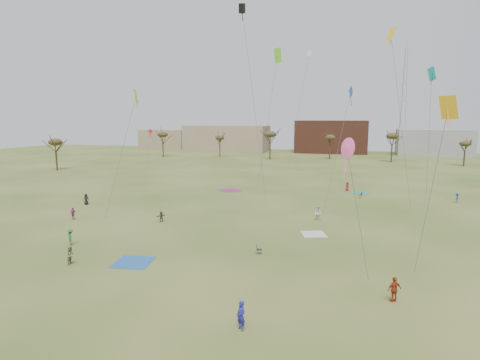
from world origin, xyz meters
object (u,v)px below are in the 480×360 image
(spectator_fore_a, at_px, (394,289))
(camp_chair_center, at_px, (259,251))
(flyer_near_right, at_px, (241,316))
(radio_tower, at_px, (403,101))
(flyer_near_center, at_px, (71,237))
(camp_chair_right, at_px, (360,196))

(spectator_fore_a, xyz_separation_m, camp_chair_center, (-11.56, 7.13, -0.67))
(flyer_near_right, distance_m, radio_tower, 139.87)
(radio_tower, bearing_deg, flyer_near_center, -109.49)
(camp_chair_center, distance_m, camp_chair_right, 32.42)
(flyer_near_right, height_order, camp_chair_right, flyer_near_right)
(spectator_fore_a, bearing_deg, flyer_near_right, 1.80)
(spectator_fore_a, distance_m, radio_tower, 132.09)
(camp_chair_center, distance_m, radio_tower, 126.96)
(flyer_near_center, height_order, flyer_near_right, flyer_near_right)
(flyer_near_center, xyz_separation_m, flyer_near_right, (21.37, -11.02, 0.09))
(camp_chair_right, bearing_deg, spectator_fore_a, -14.01)
(flyer_near_right, distance_m, camp_chair_center, 13.94)
(camp_chair_center, bearing_deg, flyer_near_center, 83.00)
(flyer_near_right, height_order, spectator_fore_a, flyer_near_right)
(flyer_near_right, bearing_deg, camp_chair_center, 135.33)
(flyer_near_center, height_order, camp_chair_center, flyer_near_center)
(camp_chair_right, height_order, radio_tower, radio_tower)
(spectator_fore_a, bearing_deg, radio_tower, -129.29)
(flyer_near_center, xyz_separation_m, radio_tower, (44.50, 125.72, 18.36))
(camp_chair_center, relative_size, radio_tower, 0.02)
(spectator_fore_a, bearing_deg, flyer_near_center, -41.39)
(flyer_near_right, bearing_deg, flyer_near_center, -170.67)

